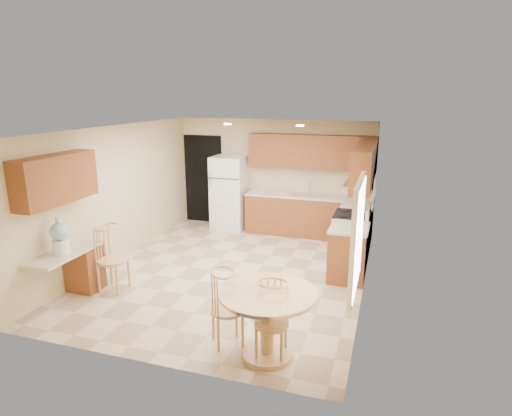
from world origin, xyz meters
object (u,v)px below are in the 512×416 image
(stove, at_px, (351,237))
(chair_desk, at_px, (108,254))
(refrigerator, at_px, (230,193))
(chair_table_b, at_px, (269,317))
(dining_table, at_px, (267,315))
(chair_table_a, at_px, (224,304))
(water_crock, at_px, (60,237))

(stove, relative_size, chair_desk, 1.04)
(refrigerator, relative_size, chair_desk, 1.61)
(chair_table_b, bearing_deg, chair_desk, -23.10)
(dining_table, bearing_deg, chair_desk, 162.39)
(dining_table, bearing_deg, stove, 79.27)
(refrigerator, height_order, chair_table_a, refrigerator)
(chair_table_a, bearing_deg, chair_table_b, 44.28)
(water_crock, bearing_deg, stove, 36.77)
(stove, height_order, dining_table, stove)
(stove, distance_m, dining_table, 3.44)
(refrigerator, relative_size, chair_table_a, 1.75)
(stove, height_order, chair_desk, stove)
(refrigerator, bearing_deg, chair_table_a, -69.77)
(chair_table_b, bearing_deg, dining_table, -65.01)
(dining_table, height_order, water_crock, water_crock)
(refrigerator, xyz_separation_m, dining_table, (2.23, -4.60, -0.29))
(stove, relative_size, dining_table, 0.96)
(chair_table_b, height_order, water_crock, water_crock)
(water_crock, bearing_deg, chair_table_b, -9.14)
(chair_desk, height_order, water_crock, water_crock)
(refrigerator, distance_m, chair_table_b, 5.22)
(chair_table_b, bearing_deg, refrigerator, -68.19)
(chair_desk, bearing_deg, dining_table, 70.81)
(refrigerator, height_order, chair_table_b, refrigerator)
(refrigerator, xyz_separation_m, chair_desk, (-0.60, -3.70, -0.20))
(refrigerator, distance_m, chair_desk, 3.75)
(chair_table_b, height_order, chair_desk, chair_desk)
(refrigerator, bearing_deg, water_crock, -104.19)
(chair_table_a, relative_size, water_crock, 1.77)
(chair_desk, bearing_deg, chair_table_a, 67.57)
(refrigerator, bearing_deg, dining_table, -64.09)
(refrigerator, bearing_deg, chair_table_b, -64.02)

